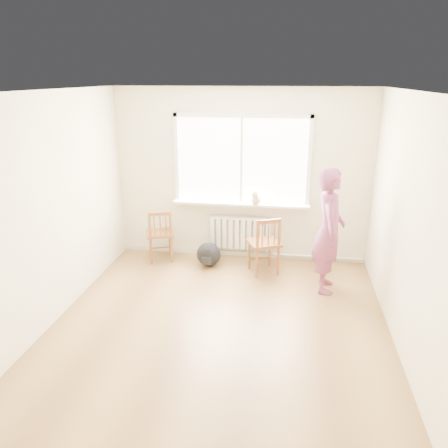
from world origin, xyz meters
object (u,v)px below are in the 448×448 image
at_px(chair_right, 265,245).
at_px(person, 329,231).
at_px(backpack, 209,254).
at_px(chair_left, 160,235).
at_px(cat, 256,198).

relative_size(chair_right, person, 0.52).
bearing_deg(backpack, person, -16.33).
relative_size(chair_left, cat, 2.12).
distance_m(chair_left, person, 2.66).
height_order(person, backpack, person).
xyz_separation_m(person, backpack, (-1.76, 0.51, -0.67)).
distance_m(chair_right, backpack, 0.93).
bearing_deg(chair_left, cat, 167.47).
height_order(chair_right, backpack, chair_right).
bearing_deg(chair_right, backpack, -34.18).
bearing_deg(backpack, chair_left, 174.27).
relative_size(chair_right, cat, 2.21).
height_order(chair_left, person, person).
bearing_deg(chair_right, chair_left, -32.54).
xyz_separation_m(chair_left, backpack, (0.80, -0.08, -0.24)).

